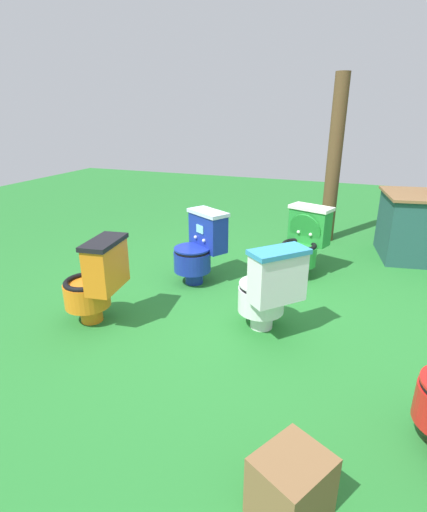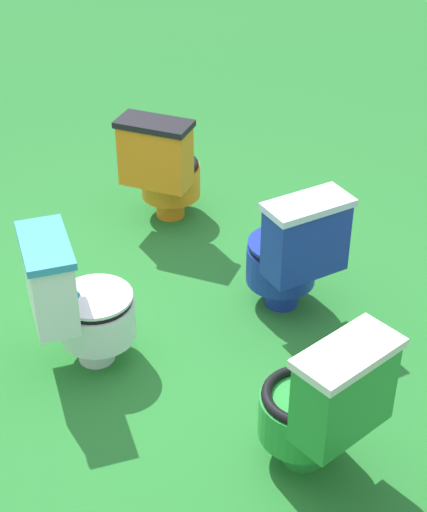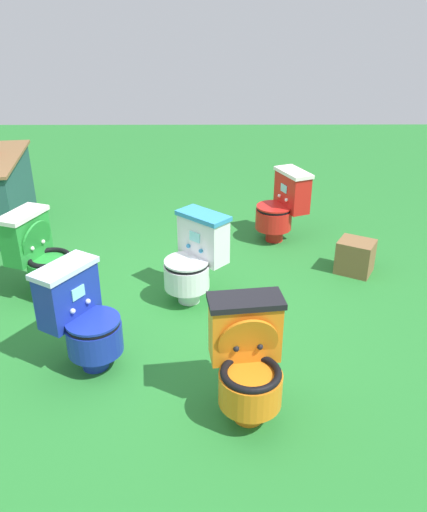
# 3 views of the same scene
# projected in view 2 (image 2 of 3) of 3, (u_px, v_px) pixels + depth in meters

# --- Properties ---
(ground) EXTENTS (14.00, 14.00, 0.00)m
(ground) POSITION_uv_depth(u_px,v_px,m) (153.00, 350.00, 4.14)
(ground) COLOR #26752D
(toilet_blue) EXTENTS (0.60, 0.63, 0.73)m
(toilet_blue) POSITION_uv_depth(u_px,v_px,m) (292.00, 252.00, 4.21)
(toilet_blue) COLOR #192D9E
(toilet_blue) RESTS_ON ground
(toilet_orange) EXTENTS (0.54, 0.46, 0.73)m
(toilet_orange) POSITION_uv_depth(u_px,v_px,m) (164.00, 168.00, 4.98)
(toilet_orange) COLOR orange
(toilet_orange) RESTS_ON ground
(toilet_white) EXTENTS (0.63, 0.63, 0.73)m
(toilet_white) POSITION_uv_depth(u_px,v_px,m) (76.00, 301.00, 3.87)
(toilet_white) COLOR white
(toilet_white) RESTS_ON ground
(toilet_green) EXTENTS (0.55, 0.60, 0.73)m
(toilet_green) POSITION_uv_depth(u_px,v_px,m) (321.00, 404.00, 3.29)
(toilet_green) COLOR green
(toilet_green) RESTS_ON ground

